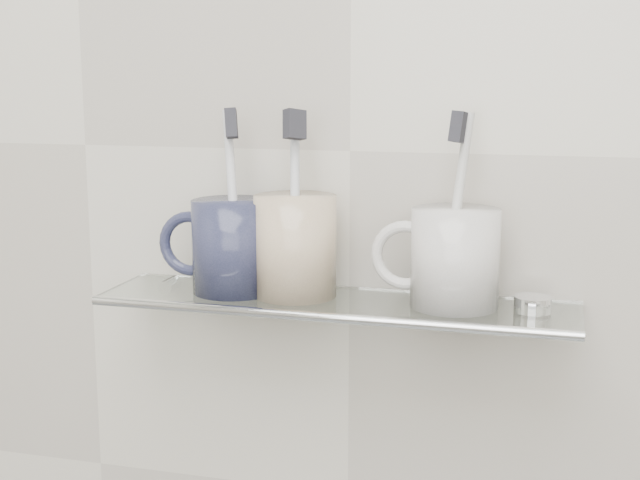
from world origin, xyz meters
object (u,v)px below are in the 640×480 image
(mug_right, at_px, (455,258))
(shelf_glass, at_px, (335,303))
(mug_center, at_px, (295,246))
(mug_left, at_px, (234,246))

(mug_right, bearing_deg, shelf_glass, 163.80)
(shelf_glass, relative_size, mug_center, 4.65)
(shelf_glass, distance_m, mug_right, 0.13)
(mug_center, bearing_deg, mug_left, -177.98)
(shelf_glass, bearing_deg, mug_left, 177.50)
(mug_center, relative_size, mug_right, 1.07)
(mug_left, height_order, mug_right, same)
(mug_center, bearing_deg, mug_right, 2.02)
(mug_center, bearing_deg, shelf_glass, -4.31)
(shelf_glass, bearing_deg, mug_center, 173.67)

